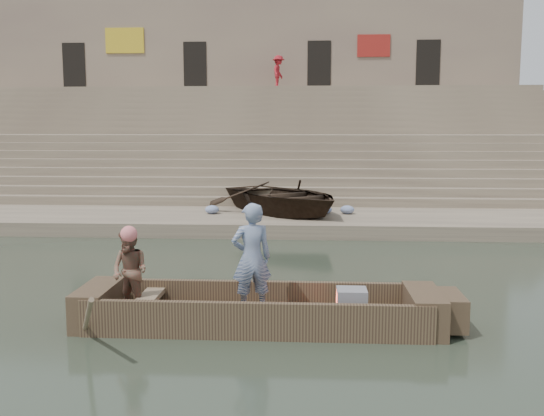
# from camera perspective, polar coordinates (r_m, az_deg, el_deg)

# --- Properties ---
(ground) EXTENTS (120.00, 120.00, 0.00)m
(ground) POSITION_cam_1_polar(r_m,az_deg,el_deg) (11.74, -19.24, -8.02)
(ground) COLOR #293326
(ground) RESTS_ON ground
(lower_landing) EXTENTS (32.00, 4.00, 0.40)m
(lower_landing) POSITION_cam_1_polar(r_m,az_deg,el_deg) (19.16, -10.04, -1.16)
(lower_landing) COLOR gray
(lower_landing) RESTS_ON ground
(mid_landing) EXTENTS (32.00, 3.00, 2.80)m
(mid_landing) POSITION_cam_1_polar(r_m,az_deg,el_deg) (26.35, -6.29, 3.89)
(mid_landing) COLOR gray
(mid_landing) RESTS_ON ground
(upper_landing) EXTENTS (32.00, 3.00, 5.20)m
(upper_landing) POSITION_cam_1_polar(r_m,az_deg,el_deg) (33.21, -4.26, 6.74)
(upper_landing) COLOR gray
(upper_landing) RESTS_ON ground
(ghat_steps) EXTENTS (32.00, 11.00, 5.20)m
(ghat_steps) POSITION_cam_1_polar(r_m,az_deg,el_deg) (27.99, -5.71, 4.93)
(ghat_steps) COLOR gray
(ghat_steps) RESTS_ON ground
(building_wall) EXTENTS (32.00, 5.07, 11.20)m
(building_wall) POSITION_cam_1_polar(r_m,az_deg,el_deg) (37.26, -3.46, 11.45)
(building_wall) COLOR gray
(building_wall) RESTS_ON ground
(main_rowboat) EXTENTS (5.00, 1.30, 0.22)m
(main_rowboat) POSITION_cam_1_polar(r_m,az_deg,el_deg) (9.54, -1.31, -10.50)
(main_rowboat) COLOR brown
(main_rowboat) RESTS_ON ground
(rowboat_trim) EXTENTS (6.04, 2.63, 1.96)m
(rowboat_trim) POSITION_cam_1_polar(r_m,az_deg,el_deg) (9.46, -0.06, -9.40)
(rowboat_trim) COLOR brown
(rowboat_trim) RESTS_ON ground
(standing_man) EXTENTS (0.72, 0.59, 1.72)m
(standing_man) POSITION_cam_1_polar(r_m,az_deg,el_deg) (9.31, -1.95, -4.76)
(standing_man) COLOR navy
(standing_man) RESTS_ON main_rowboat
(rowing_man) EXTENTS (0.77, 0.70, 1.29)m
(rowing_man) POSITION_cam_1_polar(r_m,az_deg,el_deg) (9.63, -13.31, -5.86)
(rowing_man) COLOR #226749
(rowing_man) RESTS_ON main_rowboat
(television) EXTENTS (0.46, 0.42, 0.40)m
(television) POSITION_cam_1_polar(r_m,az_deg,el_deg) (9.44, 7.49, -8.79)
(television) COLOR gray
(television) RESTS_ON main_rowboat
(beached_rowboat) EXTENTS (5.89, 6.18, 1.04)m
(beached_rowboat) POSITION_cam_1_polar(r_m,az_deg,el_deg) (19.01, 1.06, 1.08)
(beached_rowboat) COLOR #2D2116
(beached_rowboat) RESTS_ON lower_landing
(pedestrian) EXTENTS (0.87, 1.26, 1.78)m
(pedestrian) POSITION_cam_1_polar(r_m,az_deg,el_deg) (33.35, 0.62, 12.76)
(pedestrian) COLOR maroon
(pedestrian) RESTS_ON upper_landing
(cloth_bundles) EXTENTS (12.26, 1.81, 0.26)m
(cloth_bundles) POSITION_cam_1_polar(r_m,az_deg,el_deg) (19.18, -9.94, -0.15)
(cloth_bundles) COLOR #3F5999
(cloth_bundles) RESTS_ON lower_landing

